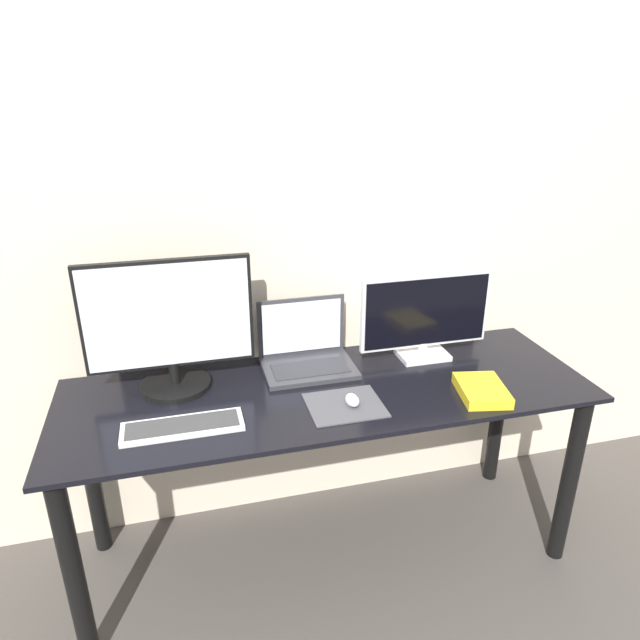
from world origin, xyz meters
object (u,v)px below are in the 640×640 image
at_px(keyboard, 183,427).
at_px(monitor_left, 169,326).
at_px(monitor_right, 425,316).
at_px(laptop, 306,351).
at_px(mouse, 352,400).
at_px(book, 482,390).

bearing_deg(keyboard, monitor_left, 92.80).
distance_m(monitor_left, keyboard, 0.36).
bearing_deg(monitor_right, monitor_left, -179.99).
relative_size(monitor_right, laptop, 1.52).
bearing_deg(monitor_left, laptop, 5.53).
xyz_separation_m(mouse, book, (0.46, -0.05, -0.00)).
distance_m(monitor_right, book, 0.38).
height_order(monitor_right, book, monitor_right).
bearing_deg(laptop, mouse, -76.38).
bearing_deg(mouse, book, -5.62).
height_order(laptop, keyboard, laptop).
bearing_deg(keyboard, laptop, 34.61).
bearing_deg(monitor_right, laptop, 174.17).
bearing_deg(mouse, monitor_right, 36.71).
height_order(monitor_left, mouse, monitor_left).
bearing_deg(mouse, keyboard, 179.61).
relative_size(monitor_left, mouse, 7.96).
height_order(mouse, book, mouse).
xyz_separation_m(keyboard, mouse, (0.56, -0.00, 0.01)).
xyz_separation_m(monitor_right, mouse, (-0.39, -0.29, -0.15)).
distance_m(monitor_right, mouse, 0.50).
relative_size(monitor_right, mouse, 7.20).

